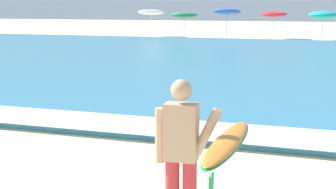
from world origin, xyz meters
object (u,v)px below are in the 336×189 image
Objects in this scene: beach_umbrella_2 at (227,12)px; beach_umbrella_1 at (184,15)px; beach_umbrella_4 at (323,15)px; beach_umbrella_0 at (151,12)px; beach_umbrella_3 at (274,14)px; surfer_with_board at (202,148)px.

beach_umbrella_1 is at bearing -175.55° from beach_umbrella_2.
beach_umbrella_2 reaches higher than beach_umbrella_4.
beach_umbrella_0 is 3.69m from beach_umbrella_1.
beach_umbrella_3 is 0.97× the size of beach_umbrella_4.
beach_umbrella_4 is at bearing 0.26° from beach_umbrella_0.
beach_umbrella_1 is 3.31m from beach_umbrella_2.
beach_umbrella_4 is at bearing -4.85° from beach_umbrella_3.
beach_umbrella_4 is at bearing 90.03° from surfer_with_board.
beach_umbrella_2 is (-6.92, 32.84, 1.03)m from surfer_with_board.
surfer_with_board is 1.13× the size of beach_umbrella_0.
surfer_with_board is at bearing -89.97° from beach_umbrella_4.
beach_umbrella_2 reaches higher than beach_umbrella_0.
beach_umbrella_0 is (-13.54, 34.18, 0.94)m from surfer_with_board.
beach_umbrella_1 is (3.32, -1.59, -0.18)m from beach_umbrella_0.
surfer_with_board is 34.16m from beach_umbrella_1.
surfer_with_board is 1.18× the size of beach_umbrella_4.
beach_umbrella_3 reaches higher than beach_umbrella_1.
beach_umbrella_1 is 10.33m from beach_umbrella_4.
beach_umbrella_4 is (6.91, 1.40, -0.23)m from beach_umbrella_2.
beach_umbrella_0 is at bearing 154.42° from beach_umbrella_1.
beach_umbrella_2 is (3.29, 0.26, 0.27)m from beach_umbrella_1.
surfer_with_board is 34.75m from beach_umbrella_3.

